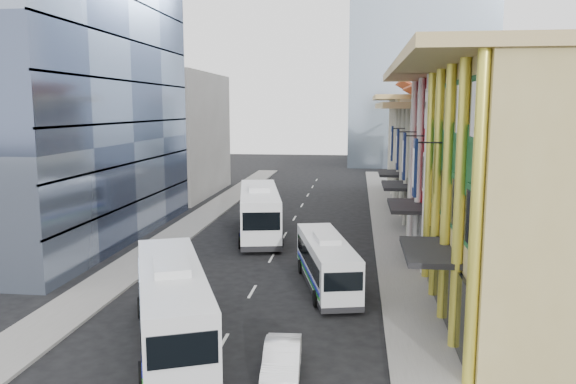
# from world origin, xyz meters

# --- Properties ---
(ground) EXTENTS (200.00, 200.00, 0.00)m
(ground) POSITION_xyz_m (0.00, 0.00, 0.00)
(ground) COLOR black
(ground) RESTS_ON ground
(sidewalk_right) EXTENTS (3.00, 90.00, 0.15)m
(sidewalk_right) POSITION_xyz_m (8.50, 22.00, 0.07)
(sidewalk_right) COLOR slate
(sidewalk_right) RESTS_ON ground
(sidewalk_left) EXTENTS (3.00, 90.00, 0.15)m
(sidewalk_left) POSITION_xyz_m (-8.50, 22.00, 0.07)
(sidewalk_left) COLOR slate
(sidewalk_left) RESTS_ON ground
(shophouse_tan) EXTENTS (8.00, 14.00, 12.00)m
(shophouse_tan) POSITION_xyz_m (14.00, 5.00, 6.00)
(shophouse_tan) COLOR tan
(shophouse_tan) RESTS_ON ground
(shophouse_red) EXTENTS (8.00, 10.00, 12.00)m
(shophouse_red) POSITION_xyz_m (14.00, 17.00, 6.00)
(shophouse_red) COLOR maroon
(shophouse_red) RESTS_ON ground
(shophouse_cream_near) EXTENTS (8.00, 9.00, 10.00)m
(shophouse_cream_near) POSITION_xyz_m (14.00, 26.50, 5.00)
(shophouse_cream_near) COLOR beige
(shophouse_cream_near) RESTS_ON ground
(shophouse_cream_mid) EXTENTS (8.00, 9.00, 10.00)m
(shophouse_cream_mid) POSITION_xyz_m (14.00, 35.50, 5.00)
(shophouse_cream_mid) COLOR beige
(shophouse_cream_mid) RESTS_ON ground
(shophouse_cream_far) EXTENTS (8.00, 12.00, 11.00)m
(shophouse_cream_far) POSITION_xyz_m (14.00, 46.00, 5.50)
(shophouse_cream_far) COLOR beige
(shophouse_cream_far) RESTS_ON ground
(office_tower) EXTENTS (12.00, 26.00, 30.00)m
(office_tower) POSITION_xyz_m (-17.00, 19.00, 15.00)
(office_tower) COLOR #404B66
(office_tower) RESTS_ON ground
(office_block_far) EXTENTS (10.00, 18.00, 14.00)m
(office_block_far) POSITION_xyz_m (-16.00, 42.00, 7.00)
(office_block_far) COLOR gray
(office_block_far) RESTS_ON ground
(bus_left_near) EXTENTS (6.85, 11.67, 3.69)m
(bus_left_near) POSITION_xyz_m (-2.11, 0.80, 1.85)
(bus_left_near) COLOR silver
(bus_left_near) RESTS_ON ground
(bus_left_far) EXTENTS (5.39, 13.03, 4.07)m
(bus_left_far) POSITION_xyz_m (-2.00, 21.76, 2.04)
(bus_left_far) COLOR white
(bus_left_far) RESTS_ON ground
(bus_right) EXTENTS (4.31, 9.70, 3.03)m
(bus_right) POSITION_xyz_m (4.01, 9.33, 1.51)
(bus_right) COLOR silver
(bus_right) RESTS_ON ground
(sedan_right) EXTENTS (1.64, 4.00, 1.29)m
(sedan_right) POSITION_xyz_m (2.96, -1.60, 0.65)
(sedan_right) COLOR white
(sedan_right) RESTS_ON ground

